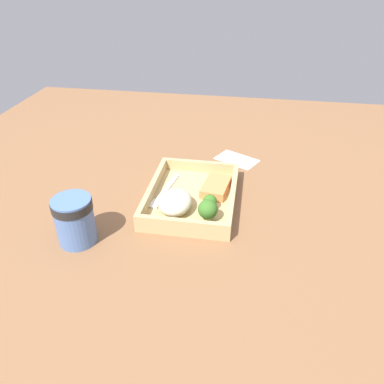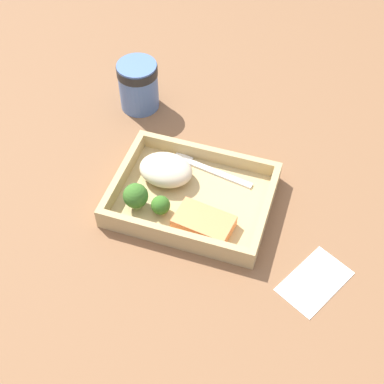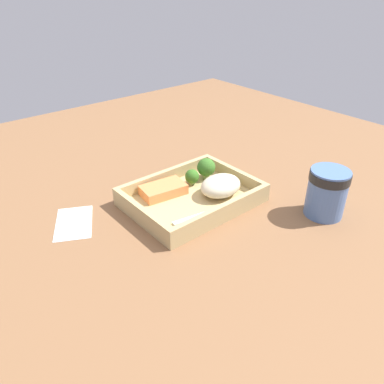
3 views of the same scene
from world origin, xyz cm
name	(u,v)px [view 3 (image 3 of 3)]	position (x,y,z in cm)	size (l,w,h in cm)	color
ground_plane	(192,206)	(0.00, 0.00, -1.00)	(160.00, 160.00, 2.00)	brown
takeout_tray	(192,200)	(0.00, 0.00, 0.60)	(27.37, 20.61, 1.20)	tan
tray_rim	(192,192)	(0.00, 0.00, 2.66)	(27.37, 20.61, 2.91)	tan
salmon_fillet	(163,190)	(-3.84, 5.36, 2.32)	(9.67, 5.77, 2.23)	#F1864C
mashed_potatoes	(221,186)	(5.84, -2.87, 3.40)	(9.68, 7.58, 4.40)	beige
broccoli_floret_1	(206,168)	(8.46, 4.87, 4.02)	(4.35, 4.35, 5.11)	#89A259
broccoli_floret_2	(192,177)	(4.03, 4.79, 3.16)	(3.29, 3.29, 3.67)	#7B995A
fork	(212,212)	(-0.54, -7.12, 1.42)	(15.84, 4.39, 0.44)	white
paper_cup	(327,190)	(18.23, -21.08, 5.73)	(8.11, 8.11, 10.24)	#4F72AE
receipt_slip	(74,223)	(-23.50, 9.33, 0.12)	(7.11, 11.69, 0.24)	white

